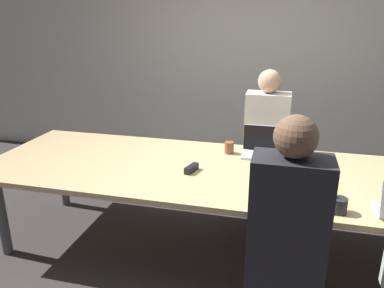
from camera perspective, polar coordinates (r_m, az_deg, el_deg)
The scene contains 10 objects.
ground_plane at distance 3.20m, azimuth 5.73°, elevation -16.19°, with size 24.00×24.00×0.00m, color #383333.
curtain_wall at distance 4.75m, azimuth 10.24°, elevation 13.27°, with size 12.00×0.06×2.80m.
conference_table at distance 2.87m, azimuth 6.17°, elevation -4.97°, with size 3.89×1.22×0.73m.
laptop_far_center at distance 3.18m, azimuth 10.74°, elevation -0.42°, with size 0.34×0.24×0.24m.
person_far_center at distance 3.61m, azimuth 11.13°, elevation -0.27°, with size 0.40×0.24×1.39m.
cup_far_center at distance 3.18m, azimuth 5.68°, elevation -0.56°, with size 0.08×0.08×0.10m.
laptop_near_midright at distance 2.37m, azimuth 14.70°, elevation -7.68°, with size 0.32×0.24×0.23m.
person_near_midright at distance 2.11m, azimuth 14.07°, elevation -14.92°, with size 0.40×0.24×1.40m.
cup_near_midright at distance 2.40m, azimuth 21.48°, elevation -8.70°, with size 0.10×0.10×0.09m.
stapler at distance 2.80m, azimuth -0.09°, elevation -3.76°, with size 0.08×0.16×0.05m.
Camera 1 is at (0.34, -2.61, 1.83)m, focal length 35.00 mm.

